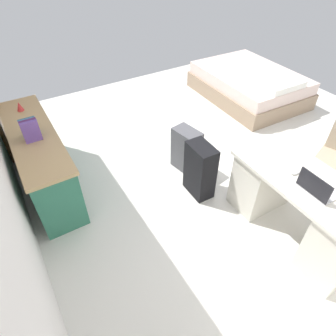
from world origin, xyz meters
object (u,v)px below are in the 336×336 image
at_px(suitcase_black, 200,170).
at_px(computer_mouse, 295,172).
at_px(credenza, 41,159).
at_px(figurine_small, 19,106).
at_px(bed, 249,85).
at_px(suitcase_spare_grey, 186,150).
at_px(desk, 299,207).
at_px(laptop, 317,188).

height_order(suitcase_black, computer_mouse, computer_mouse).
relative_size(credenza, figurine_small, 16.36).
bearing_deg(computer_mouse, bed, -35.45).
xyz_separation_m(bed, computer_mouse, (-2.35, 1.75, 0.50)).
height_order(suitcase_spare_grey, figurine_small, figurine_small).
height_order(desk, laptop, laptop).
bearing_deg(figurine_small, desk, -142.89).
bearing_deg(figurine_small, laptop, -145.09).
height_order(credenza, suitcase_spare_grey, credenza).
distance_m(suitcase_black, laptop, 1.25).
height_order(bed, laptop, laptop).
bearing_deg(credenza, suitcase_spare_grey, -111.46).
height_order(desk, suitcase_spare_grey, desk).
height_order(suitcase_black, laptop, laptop).
distance_m(bed, laptop, 3.21).
bearing_deg(laptop, desk, -35.37).
xyz_separation_m(suitcase_black, laptop, (-1.10, -0.40, 0.44)).
xyz_separation_m(credenza, figurine_small, (0.56, 0.00, 0.43)).
distance_m(credenza, laptop, 2.94).
relative_size(computer_mouse, figurine_small, 0.91).
relative_size(desk, credenza, 0.81).
distance_m(credenza, computer_mouse, 2.78).
distance_m(bed, figurine_small, 3.77).
xyz_separation_m(suitcase_spare_grey, laptop, (-1.55, -0.28, 0.49)).
height_order(credenza, figurine_small, figurine_small).
height_order(desk, suitcase_black, desk).
height_order(suitcase_black, figurine_small, figurine_small).
bearing_deg(suitcase_spare_grey, credenza, 58.56).
distance_m(laptop, figurine_small, 3.36).
height_order(credenza, computer_mouse, credenza).
bearing_deg(desk, suitcase_black, 26.01).
height_order(credenza, bed, credenza).
bearing_deg(credenza, desk, -136.15).
relative_size(suitcase_black, suitcase_spare_grey, 1.17).
relative_size(bed, suitcase_black, 2.88).
bearing_deg(suitcase_black, suitcase_spare_grey, -13.25).
bearing_deg(desk, laptop, 144.63).
distance_m(desk, suitcase_black, 1.10).
relative_size(bed, figurine_small, 17.69).
bearing_deg(laptop, suitcase_black, 20.18).
distance_m(credenza, figurine_small, 0.71).
height_order(bed, suitcase_spare_grey, bed).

